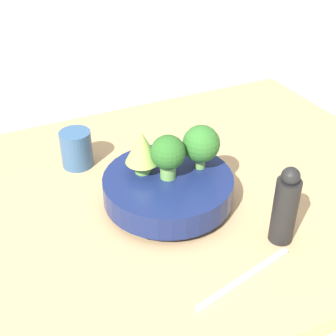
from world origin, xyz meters
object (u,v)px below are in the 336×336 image
Objects in this scene: bowl at (168,188)px; pepper_mill at (285,207)px; cup at (76,149)px; fork at (245,278)px.

pepper_mill reaches higher than bowl.
cup is at bearing 123.22° from pepper_mill.
cup is (-0.12, 0.20, 0.00)m from bowl.
fork is (0.02, -0.23, -0.03)m from bowl.
bowl is 0.23m from fork.
fork is (-0.11, -0.05, -0.07)m from pepper_mill.
cup is at bearing 108.03° from fork.
fork is at bearing -153.61° from pepper_mill.
pepper_mill is 0.75× the size of fork.
bowl is at bearing 127.33° from pepper_mill.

